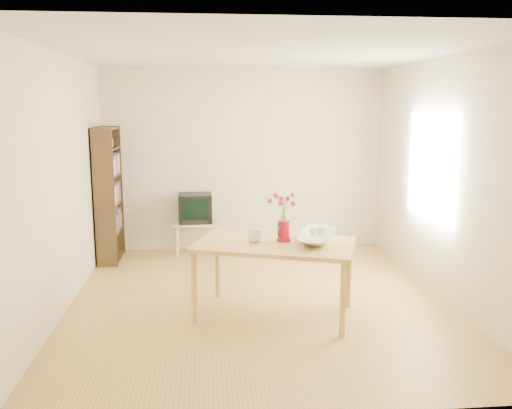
{
  "coord_description": "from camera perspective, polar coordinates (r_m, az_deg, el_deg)",
  "views": [
    {
      "loc": [
        -0.56,
        -5.55,
        2.07
      ],
      "look_at": [
        0.0,
        0.3,
        1.0
      ],
      "focal_mm": 38.0,
      "sensor_mm": 36.0,
      "label": 1
    }
  ],
  "objects": [
    {
      "name": "bookshelf",
      "position": [
        7.52,
        -15.25,
        0.54
      ],
      "size": [
        0.28,
        0.7,
        1.8
      ],
      "color": "#302010",
      "rests_on": "ground"
    },
    {
      "name": "room",
      "position": [
        5.64,
        0.58,
        2.48
      ],
      "size": [
        4.5,
        4.5,
        4.5
      ],
      "color": "#A7823B",
      "rests_on": "ground"
    },
    {
      "name": "bowl",
      "position": [
        5.38,
        6.49,
        -1.29
      ],
      "size": [
        0.66,
        0.66,
        0.49
      ],
      "primitive_type": "imported",
      "rotation": [
        0.0,
        0.0,
        -0.34
      ],
      "color": "white",
      "rests_on": "table"
    },
    {
      "name": "tv_stand",
      "position": [
        7.71,
        -6.37,
        -2.35
      ],
      "size": [
        0.6,
        0.45,
        0.46
      ],
      "color": "#D2BB76",
      "rests_on": "ground"
    },
    {
      "name": "table",
      "position": [
        5.35,
        1.96,
        -4.78
      ],
      "size": [
        1.74,
        1.33,
        0.75
      ],
      "rotation": [
        0.0,
        0.0,
        -0.33
      ],
      "color": "#BD9040",
      "rests_on": "ground"
    },
    {
      "name": "teacup_a",
      "position": [
        5.38,
        6.06,
        -1.76
      ],
      "size": [
        0.11,
        0.11,
        0.07
      ],
      "primitive_type": "imported",
      "rotation": [
        0.0,
        0.0,
        0.54
      ],
      "color": "white",
      "rests_on": "bowl"
    },
    {
      "name": "teacup_b",
      "position": [
        5.42,
        6.9,
        -1.71
      ],
      "size": [
        0.09,
        0.09,
        0.07
      ],
      "primitive_type": "imported",
      "rotation": [
        0.0,
        0.0,
        1.71
      ],
      "color": "white",
      "rests_on": "bowl"
    },
    {
      "name": "television",
      "position": [
        7.67,
        -6.41,
        -0.31
      ],
      "size": [
        0.47,
        0.44,
        0.4
      ],
      "rotation": [
        0.0,
        0.0,
        0.02
      ],
      "color": "black",
      "rests_on": "tv_stand"
    },
    {
      "name": "pitcher",
      "position": [
        5.38,
        2.93,
        -2.88
      ],
      "size": [
        0.15,
        0.19,
        0.21
      ],
      "rotation": [
        0.0,
        0.0,
        -0.61
      ],
      "color": "red",
      "rests_on": "table"
    },
    {
      "name": "flowers",
      "position": [
        5.32,
        2.97,
        -0.07
      ],
      "size": [
        0.24,
        0.24,
        0.33
      ],
      "primitive_type": null,
      "color": "#F93A4F",
      "rests_on": "pitcher"
    },
    {
      "name": "mug",
      "position": [
        5.35,
        -0.16,
        -3.39
      ],
      "size": [
        0.17,
        0.17,
        0.11
      ],
      "primitive_type": "imported",
      "rotation": [
        0.0,
        0.0,
        2.88
      ],
      "color": "white",
      "rests_on": "table"
    }
  ]
}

